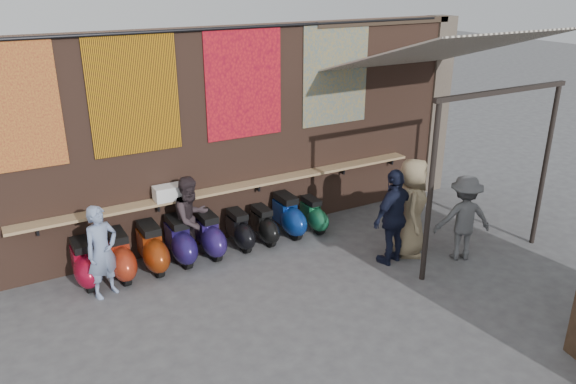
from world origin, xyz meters
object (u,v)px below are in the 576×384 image
(scooter_stool_2, at_px, (152,248))
(scooter_stool_4, at_px, (209,235))
(shopper_tan, at_px, (411,208))
(scooter_stool_5, at_px, (239,230))
(diner_left, at_px, (102,252))
(shelf_box, at_px, (169,192))
(scooter_stool_6, at_px, (264,225))
(shopper_grey, at_px, (464,218))
(scooter_stool_8, at_px, (313,215))
(shopper_navy, at_px, (394,217))
(scooter_stool_1, at_px, (120,256))
(scooter_stool_7, at_px, (288,216))
(scooter_stool_3, at_px, (180,241))
(diner_right, at_px, (191,219))
(scooter_stool_0, at_px, (84,264))

(scooter_stool_2, xyz_separation_m, scooter_stool_4, (1.07, 0.03, -0.02))
(scooter_stool_4, height_order, shopper_tan, shopper_tan)
(scooter_stool_5, bearing_deg, diner_left, -170.12)
(shelf_box, bearing_deg, shopper_tan, -28.26)
(scooter_stool_6, relative_size, shopper_grey, 0.46)
(scooter_stool_5, distance_m, scooter_stool_8, 1.61)
(shopper_navy, bearing_deg, scooter_stool_4, -46.12)
(scooter_stool_1, xyz_separation_m, scooter_stool_4, (1.63, 0.03, -0.01))
(scooter_stool_8, relative_size, shopper_tan, 0.38)
(shelf_box, distance_m, shopper_navy, 3.99)
(shopper_tan, bearing_deg, shelf_box, 98.93)
(diner_left, bearing_deg, shopper_navy, -38.37)
(shopper_navy, xyz_separation_m, shopper_tan, (0.47, 0.10, 0.04))
(scooter_stool_2, height_order, scooter_stool_6, scooter_stool_2)
(scooter_stool_7, distance_m, shopper_tan, 2.42)
(scooter_stool_3, xyz_separation_m, diner_right, (0.24, -0.01, 0.38))
(scooter_stool_0, bearing_deg, scooter_stool_6, -0.81)
(scooter_stool_0, xyz_separation_m, scooter_stool_4, (2.20, -0.03, 0.02))
(scooter_stool_2, distance_m, scooter_stool_8, 3.30)
(shopper_navy, bearing_deg, scooter_stool_3, -41.52)
(scooter_stool_4, bearing_deg, shopper_tan, -28.53)
(scooter_stool_6, relative_size, shopper_tan, 0.40)
(scooter_stool_8, bearing_deg, shopper_tan, -59.85)
(scooter_stool_6, bearing_deg, scooter_stool_0, 179.19)
(scooter_stool_2, distance_m, scooter_stool_6, 2.19)
(shelf_box, distance_m, scooter_stool_7, 2.43)
(shelf_box, distance_m, shopper_tan, 4.33)
(diner_right, bearing_deg, shopper_navy, -55.54)
(diner_right, bearing_deg, scooter_stool_0, 154.56)
(diner_right, bearing_deg, scooter_stool_5, -24.58)
(scooter_stool_2, xyz_separation_m, scooter_stool_3, (0.52, 0.04, -0.00))
(diner_left, bearing_deg, scooter_stool_0, 94.01)
(shelf_box, height_order, shopper_tan, shopper_tan)
(scooter_stool_6, distance_m, diner_left, 3.14)
(diner_right, relative_size, shopper_tan, 0.86)
(scooter_stool_2, bearing_deg, scooter_stool_7, 1.48)
(scooter_stool_0, xyz_separation_m, scooter_stool_8, (4.42, -0.05, -0.05))
(scooter_stool_4, distance_m, scooter_stool_7, 1.68)
(scooter_stool_2, xyz_separation_m, scooter_stool_8, (3.29, 0.00, -0.08))
(scooter_stool_3, xyz_separation_m, scooter_stool_6, (1.67, -0.03, -0.06))
(scooter_stool_1, bearing_deg, scooter_stool_7, 1.22)
(scooter_stool_4, height_order, shopper_navy, shopper_navy)
(shelf_box, relative_size, scooter_stool_1, 0.62)
(scooter_stool_5, xyz_separation_m, shopper_grey, (3.33, -2.34, 0.43))
(scooter_stool_1, relative_size, scooter_stool_6, 1.18)
(diner_left, relative_size, diner_right, 0.97)
(scooter_stool_1, distance_m, diner_right, 1.37)
(shelf_box, distance_m, scooter_stool_1, 1.38)
(scooter_stool_0, relative_size, shopper_grey, 0.51)
(scooter_stool_1, distance_m, shopper_navy, 4.77)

